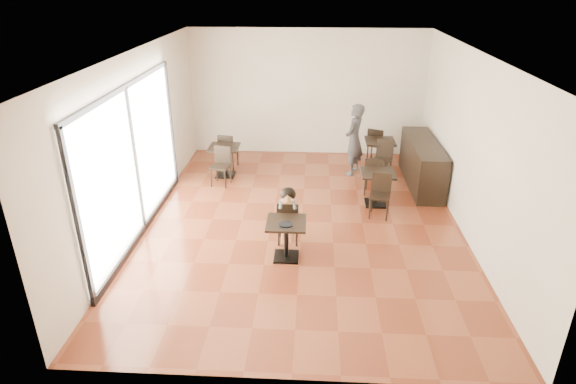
# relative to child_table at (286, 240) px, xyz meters

# --- Properties ---
(floor) EXTENTS (6.00, 8.00, 0.01)m
(floor) POSITION_rel_child_table_xyz_m (0.22, 1.31, -0.34)
(floor) COLOR brown
(floor) RESTS_ON ground
(ceiling) EXTENTS (6.00, 8.00, 0.01)m
(ceiling) POSITION_rel_child_table_xyz_m (0.22, 1.31, 2.86)
(ceiling) COLOR white
(ceiling) RESTS_ON floor
(wall_back) EXTENTS (6.00, 0.01, 3.20)m
(wall_back) POSITION_rel_child_table_xyz_m (0.22, 5.31, 1.26)
(wall_back) COLOR silver
(wall_back) RESTS_ON floor
(wall_front) EXTENTS (6.00, 0.01, 3.20)m
(wall_front) POSITION_rel_child_table_xyz_m (0.22, -2.69, 1.26)
(wall_front) COLOR silver
(wall_front) RESTS_ON floor
(wall_left) EXTENTS (0.01, 8.00, 3.20)m
(wall_left) POSITION_rel_child_table_xyz_m (-2.78, 1.31, 1.26)
(wall_left) COLOR silver
(wall_left) RESTS_ON floor
(wall_right) EXTENTS (0.01, 8.00, 3.20)m
(wall_right) POSITION_rel_child_table_xyz_m (3.22, 1.31, 1.26)
(wall_right) COLOR silver
(wall_right) RESTS_ON floor
(storefront_window) EXTENTS (0.04, 4.50, 2.60)m
(storefront_window) POSITION_rel_child_table_xyz_m (-2.75, 0.81, 1.06)
(storefront_window) COLOR white
(storefront_window) RESTS_ON floor
(child_table) EXTENTS (0.65, 0.65, 0.69)m
(child_table) POSITION_rel_child_table_xyz_m (0.00, 0.00, 0.00)
(child_table) COLOR black
(child_table) RESTS_ON floor
(child_chair) EXTENTS (0.37, 0.37, 0.83)m
(child_chair) POSITION_rel_child_table_xyz_m (-0.00, 0.55, 0.07)
(child_chair) COLOR black
(child_chair) RESTS_ON floor
(child) EXTENTS (0.37, 0.52, 1.04)m
(child) POSITION_rel_child_table_xyz_m (-0.00, 0.55, 0.18)
(child) COLOR slate
(child) RESTS_ON child_chair
(plate) EXTENTS (0.23, 0.23, 0.01)m
(plate) POSITION_rel_child_table_xyz_m (-0.00, -0.10, 0.35)
(plate) COLOR black
(plate) RESTS_ON child_table
(pizza_slice) EXTENTS (0.24, 0.19, 0.06)m
(pizza_slice) POSITION_rel_child_table_xyz_m (-0.00, 0.36, 0.56)
(pizza_slice) COLOR #E6C172
(pizza_slice) RESTS_ON child
(adult_patron) EXTENTS (0.62, 0.73, 1.70)m
(adult_patron) POSITION_rel_child_table_xyz_m (1.37, 3.87, 0.51)
(adult_patron) COLOR #3D3E43
(adult_patron) RESTS_ON floor
(cafe_table_mid) EXTENTS (0.81, 0.81, 0.72)m
(cafe_table_mid) POSITION_rel_child_table_xyz_m (1.74, 2.18, 0.02)
(cafe_table_mid) COLOR black
(cafe_table_mid) RESTS_ON floor
(cafe_table_left) EXTENTS (0.81, 0.81, 0.73)m
(cafe_table_left) POSITION_rel_child_table_xyz_m (-1.67, 3.55, 0.02)
(cafe_table_left) COLOR black
(cafe_table_left) RESTS_ON floor
(cafe_table_back) EXTENTS (0.93, 0.93, 0.74)m
(cafe_table_back) POSITION_rel_child_table_xyz_m (2.02, 4.17, 0.03)
(cafe_table_back) COLOR black
(cafe_table_back) RESTS_ON floor
(chair_mid_a) EXTENTS (0.46, 0.46, 0.87)m
(chair_mid_a) POSITION_rel_child_table_xyz_m (1.74, 2.73, 0.09)
(chair_mid_a) COLOR black
(chair_mid_a) RESTS_ON floor
(chair_mid_b) EXTENTS (0.46, 0.46, 0.87)m
(chair_mid_b) POSITION_rel_child_table_xyz_m (1.74, 1.63, 0.09)
(chair_mid_b) COLOR black
(chair_mid_b) RESTS_ON floor
(chair_left_a) EXTENTS (0.46, 0.46, 0.88)m
(chair_left_a) POSITION_rel_child_table_xyz_m (-1.67, 4.10, 0.09)
(chair_left_a) COLOR black
(chair_left_a) RESTS_ON floor
(chair_left_b) EXTENTS (0.46, 0.46, 0.88)m
(chair_left_b) POSITION_rel_child_table_xyz_m (-1.67, 3.00, 0.09)
(chair_left_b) COLOR black
(chair_left_b) RESTS_ON floor
(chair_back_a) EXTENTS (0.53, 0.53, 0.89)m
(chair_back_a) POSITION_rel_child_table_xyz_m (2.02, 4.72, 0.10)
(chair_back_a) COLOR black
(chair_back_a) RESTS_ON floor
(chair_back_b) EXTENTS (0.53, 0.53, 0.89)m
(chair_back_b) POSITION_rel_child_table_xyz_m (2.02, 3.62, 0.10)
(chair_back_b) COLOR black
(chair_back_b) RESTS_ON floor
(service_counter) EXTENTS (0.60, 2.40, 1.00)m
(service_counter) POSITION_rel_child_table_xyz_m (2.87, 3.31, 0.16)
(service_counter) COLOR black
(service_counter) RESTS_ON floor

